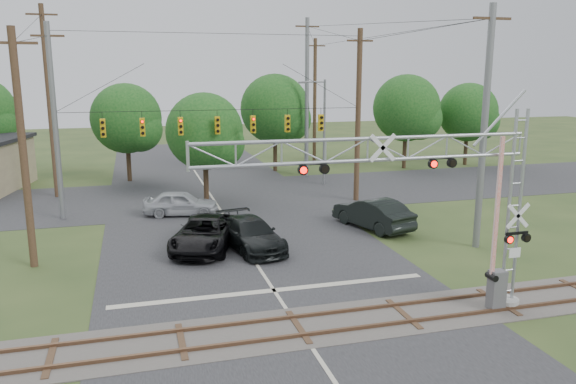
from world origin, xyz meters
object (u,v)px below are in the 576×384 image
object	(u,v)px
traffic_signal_span	(231,121)
pickup_black	(205,233)
car_dark	(251,234)
streetlight	(322,127)
sedan_silver	(181,203)
crossing_gantry	(429,191)

from	to	relation	value
traffic_signal_span	pickup_black	bearing A→B (deg)	-109.23
car_dark	traffic_signal_span	bearing A→B (deg)	74.87
traffic_signal_span	pickup_black	world-z (taller)	traffic_signal_span
streetlight	traffic_signal_span	bearing A→B (deg)	-143.99
pickup_black	car_dark	size ratio (longest dim) A/B	1.08
sedan_silver	car_dark	bearing A→B (deg)	-148.36
pickup_black	sedan_silver	distance (m)	7.20
sedan_silver	traffic_signal_span	bearing A→B (deg)	-61.85
traffic_signal_span	sedan_silver	bearing A→B (deg)	-163.93
traffic_signal_span	streetlight	bearing A→B (deg)	36.01
traffic_signal_span	car_dark	bearing A→B (deg)	-94.12
crossing_gantry	traffic_signal_span	xyz separation A→B (m)	(-3.67, 18.36, 1.03)
traffic_signal_span	streetlight	size ratio (longest dim) A/B	2.37
traffic_signal_span	pickup_black	xyz separation A→B (m)	(-2.85, -8.16, -4.88)
crossing_gantry	car_dark	bearing A→B (deg)	114.23
car_dark	streetlight	world-z (taller)	streetlight
pickup_black	streetlight	xyz separation A→B (m)	(10.97, 14.07, 3.76)
streetlight	car_dark	bearing A→B (deg)	-120.78
car_dark	crossing_gantry	bearing A→B (deg)	-76.78
car_dark	streetlight	xyz separation A→B (m)	(8.76, 14.70, 3.79)
crossing_gantry	pickup_black	distance (m)	12.70
crossing_gantry	pickup_black	size ratio (longest dim) A/B	2.12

